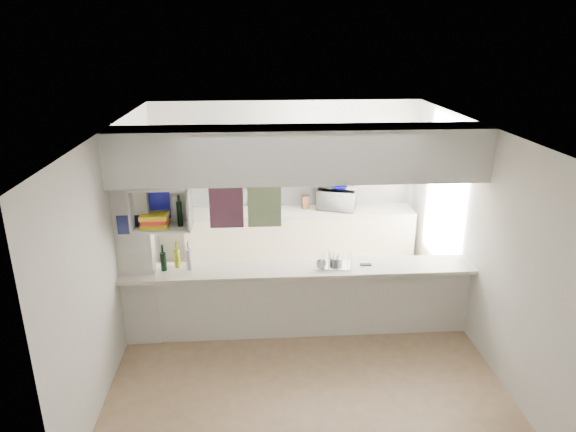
{
  "coord_description": "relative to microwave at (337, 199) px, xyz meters",
  "views": [
    {
      "loc": [
        -0.52,
        -5.55,
        3.55
      ],
      "look_at": [
        -0.1,
        0.5,
        1.4
      ],
      "focal_mm": 32.0,
      "sensor_mm": 36.0,
      "label": 1
    }
  ],
  "objects": [
    {
      "name": "floor",
      "position": [
        -0.79,
        -2.15,
        -1.08
      ],
      "size": [
        4.8,
        4.8,
        0.0
      ],
      "primitive_type": "plane",
      "color": "#8B6B51",
      "rests_on": "ground"
    },
    {
      "name": "ceiling",
      "position": [
        -0.79,
        -2.15,
        1.52
      ],
      "size": [
        4.8,
        4.8,
        0.0
      ],
      "primitive_type": "plane",
      "color": "white",
      "rests_on": "wall_back"
    },
    {
      "name": "wall_back",
      "position": [
        -0.79,
        0.25,
        0.22
      ],
      "size": [
        4.2,
        0.0,
        4.2
      ],
      "primitive_type": "plane",
      "rotation": [
        1.57,
        0.0,
        0.0
      ],
      "color": "silver",
      "rests_on": "floor"
    },
    {
      "name": "wall_left",
      "position": [
        -2.89,
        -2.15,
        0.22
      ],
      "size": [
        0.0,
        4.8,
        4.8
      ],
      "primitive_type": "plane",
      "rotation": [
        1.57,
        0.0,
        1.57
      ],
      "color": "silver",
      "rests_on": "floor"
    },
    {
      "name": "wall_right",
      "position": [
        1.31,
        -2.15,
        0.22
      ],
      "size": [
        0.0,
        4.8,
        4.8
      ],
      "primitive_type": "plane",
      "rotation": [
        1.57,
        0.0,
        -1.57
      ],
      "color": "silver",
      "rests_on": "floor"
    },
    {
      "name": "servery_partition",
      "position": [
        -0.97,
        -2.15,
        0.58
      ],
      "size": [
        4.2,
        0.5,
        2.6
      ],
      "color": "silver",
      "rests_on": "floor"
    },
    {
      "name": "cubby_shelf",
      "position": [
        -2.36,
        -2.21,
        0.63
      ],
      "size": [
        0.65,
        0.35,
        0.5
      ],
      "color": "white",
      "rests_on": "bulkhead"
    },
    {
      "name": "kitchen_run",
      "position": [
        -0.63,
        -0.01,
        -0.26
      ],
      "size": [
        3.6,
        0.63,
        2.24
      ],
      "color": "silver",
      "rests_on": "floor"
    },
    {
      "name": "microwave",
      "position": [
        0.0,
        0.0,
        0.0
      ],
      "size": [
        0.69,
        0.57,
        0.33
      ],
      "primitive_type": "imported",
      "rotation": [
        0.0,
        0.0,
        2.82
      ],
      "color": "white",
      "rests_on": "bench_top"
    },
    {
      "name": "bowl",
      "position": [
        0.02,
        -0.02,
        0.2
      ],
      "size": [
        0.27,
        0.27,
        0.07
      ],
      "primitive_type": "imported",
      "color": "#0B0B7A",
      "rests_on": "microwave"
    },
    {
      "name": "dish_rack",
      "position": [
        -0.35,
        -2.14,
        -0.09
      ],
      "size": [
        0.4,
        0.32,
        0.19
      ],
      "rotation": [
        0.0,
        0.0,
        -0.15
      ],
      "color": "silver",
      "rests_on": "breakfast_bar"
    },
    {
      "name": "cup",
      "position": [
        -0.54,
        -2.22,
        -0.1
      ],
      "size": [
        0.13,
        0.13,
        0.09
      ],
      "primitive_type": "imported",
      "rotation": [
        0.0,
        0.0,
        0.09
      ],
      "color": "white",
      "rests_on": "dish_rack"
    },
    {
      "name": "wine_bottles",
      "position": [
        -2.24,
        -2.09,
        -0.04
      ],
      "size": [
        0.37,
        0.15,
        0.35
      ],
      "color": "black",
      "rests_on": "breakfast_bar"
    },
    {
      "name": "plastic_tubs",
      "position": [
        -0.32,
        -2.07,
        -0.13
      ],
      "size": [
        0.5,
        0.18,
        0.08
      ],
      "color": "silver",
      "rests_on": "breakfast_bar"
    },
    {
      "name": "utensil_jar",
      "position": [
        -1.1,
        0.0,
        -0.1
      ],
      "size": [
        0.09,
        0.09,
        0.13
      ],
      "primitive_type": "cylinder",
      "color": "black",
      "rests_on": "bench_top"
    },
    {
      "name": "knife_block",
      "position": [
        -0.5,
        0.03,
        -0.06
      ],
      "size": [
        0.11,
        0.1,
        0.21
      ],
      "primitive_type": "cube",
      "rotation": [
        0.0,
        0.0,
        0.14
      ],
      "color": "#56321D",
      "rests_on": "bench_top"
    }
  ]
}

